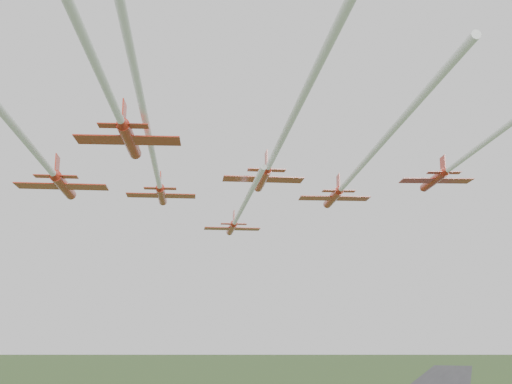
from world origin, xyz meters
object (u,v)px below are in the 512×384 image
(jet_row2_left, at_px, (155,166))
(jet_row3_mid, at_px, (282,139))
(jet_lead, at_px, (237,218))
(jet_row4_left, at_px, (115,108))
(jet_row3_right, at_px, (476,149))
(jet_row2_right, at_px, (353,176))
(jet_row3_left, at_px, (46,164))

(jet_row2_left, distance_m, jet_row3_mid, 18.18)
(jet_lead, relative_size, jet_row4_left, 0.95)
(jet_row3_right, bearing_deg, jet_row2_right, 127.34)
(jet_lead, distance_m, jet_row3_mid, 31.34)
(jet_row2_left, height_order, jet_row4_left, jet_row2_left)
(jet_row2_left, xyz_separation_m, jet_row2_right, (19.83, 10.99, -0.05))
(jet_lead, xyz_separation_m, jet_row3_left, (-7.46, -32.16, 0.16))
(jet_row2_right, bearing_deg, jet_lead, 130.04)
(jet_row3_mid, distance_m, jet_row4_left, 16.32)
(jet_row3_left, relative_size, jet_row4_left, 1.05)
(jet_row3_left, height_order, jet_row3_mid, jet_row3_mid)
(jet_row4_left, bearing_deg, jet_row3_left, 122.73)
(jet_row3_mid, bearing_deg, jet_row3_right, 5.98)
(jet_row3_left, relative_size, jet_row3_right, 0.85)
(jet_lead, bearing_deg, jet_row3_mid, -87.68)
(jet_lead, distance_m, jet_row3_left, 33.01)
(jet_row2_left, height_order, jet_row3_left, jet_row2_left)
(jet_lead, distance_m, jet_row3_right, 36.07)
(jet_row2_left, bearing_deg, jet_row3_right, -19.79)
(jet_row2_left, height_order, jet_row2_right, jet_row2_right)
(jet_row2_right, height_order, jet_row3_right, jet_row2_right)
(jet_row2_right, distance_m, jet_row3_left, 34.04)
(jet_row2_right, bearing_deg, jet_row4_left, -133.63)
(jet_row2_left, bearing_deg, jet_row3_left, -138.68)
(jet_row3_mid, relative_size, jet_row4_left, 1.40)
(jet_row3_mid, bearing_deg, jet_row2_right, 55.56)
(jet_row4_left, bearing_deg, jet_lead, 75.10)
(jet_lead, distance_m, jet_row2_left, 20.64)
(jet_row3_mid, xyz_separation_m, jet_row3_right, (16.75, 9.87, 0.18))
(jet_row3_mid, bearing_deg, jet_lead, 93.18)
(jet_lead, height_order, jet_row4_left, jet_row4_left)
(jet_row2_right, xyz_separation_m, jet_row3_mid, (-3.19, -18.31, -0.57))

